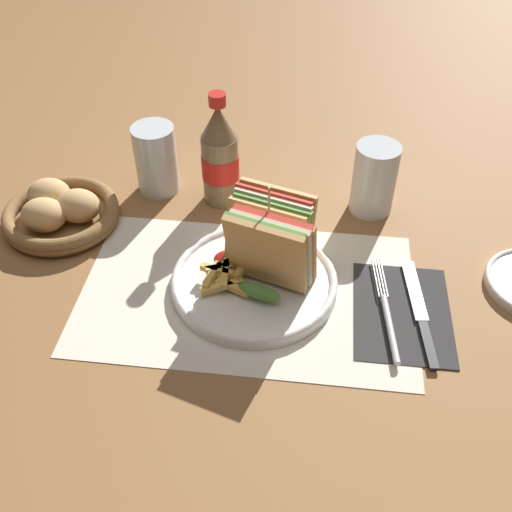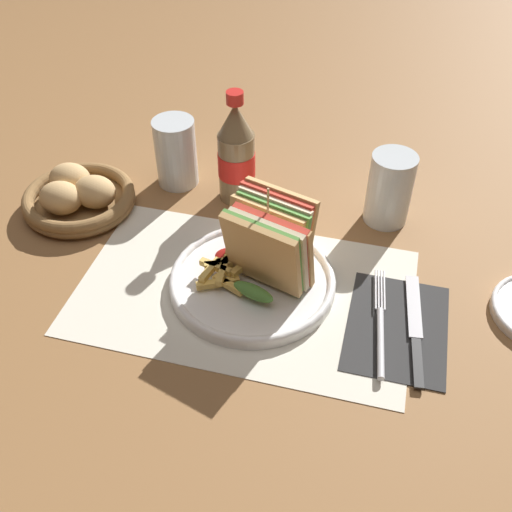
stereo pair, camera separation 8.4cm
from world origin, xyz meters
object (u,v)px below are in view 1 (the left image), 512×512
Objects in this scene: club_sandwich at (270,243)px; knife at (420,313)px; coke_bottle_near at (220,157)px; glass_far at (157,163)px; glass_near at (374,183)px; fork at (388,318)px; bread_basket at (60,212)px; plate_main at (254,281)px.

club_sandwich is 0.78× the size of knife.
glass_far is at bearing 171.76° from coke_bottle_near.
glass_far is at bearing 136.13° from club_sandwich.
coke_bottle_near is at bearing -179.40° from glass_near.
bread_basket is (-0.50, 0.15, 0.01)m from fork.
knife is at bearing -7.33° from plate_main.
coke_bottle_near is (-0.08, 0.20, 0.07)m from plate_main.
glass_near is 1.00× the size of glass_far.
plate_main is 1.57× the size of club_sandwich.
knife is 0.49m from glass_far.
club_sandwich reaches higher than glass_far.
fork is 0.99× the size of knife.
fork is 1.00× the size of coke_bottle_near.
coke_bottle_near reaches higher than glass_far.
coke_bottle_near is at bearing 21.46° from bread_basket.
coke_bottle_near is (-0.31, 0.23, 0.08)m from knife.
glass_far is (-0.19, 0.21, 0.04)m from plate_main.
glass_far reaches higher than knife.
coke_bottle_near is 0.25m from glass_near.
bread_basket is at bearing 157.23° from fork.
club_sandwich is 0.24m from glass_near.
glass_far is 0.65× the size of bread_basket.
glass_near reaches higher than bread_basket.
knife is at bearing -74.97° from glass_near.
club_sandwich is at bearing 162.05° from knife.
plate_main is 0.19m from fork.
bread_basket reaches higher than knife.
knife is 0.24m from glass_near.
glass_near is 0.65× the size of bread_basket.
fork is at bearing -16.51° from bread_basket.
bread_basket is (-0.34, 0.09, -0.05)m from club_sandwich.
knife is at bearing -36.59° from coke_bottle_near.
plate_main is 1.30× the size of bread_basket.
glass_near reaches higher than plate_main.
fork is 1.63× the size of glass_near.
fork is at bearing -166.33° from knife.
glass_far is (-0.36, 0.01, 0.00)m from glass_near.
club_sandwich is at bearing -128.00° from glass_near.
glass_near and glass_far have the same top height.
coke_bottle_near is at bearing 137.14° from knife.
glass_far is at bearing 177.84° from glass_near.
fork is (0.18, -0.05, -0.00)m from plate_main.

